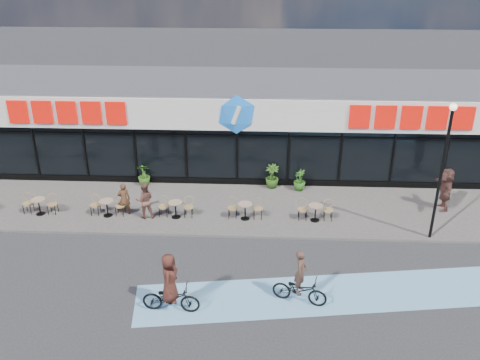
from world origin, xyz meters
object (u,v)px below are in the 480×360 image
object	(u,v)px
potted_plant_left	(144,175)
potted_plant_mid	(300,180)
patron_left	(124,199)
patron_right	(145,200)
potted_plant_right	(272,176)
pedestrian_a	(445,189)
cyclist_a	(300,286)
lamp_post	(443,162)

from	to	relation	value
potted_plant_left	potted_plant_mid	bearing A→B (deg)	-1.44
potted_plant_left	patron_left	size ratio (longest dim) A/B	0.73
potted_plant_left	patron_right	bearing A→B (deg)	-76.38
potted_plant_right	potted_plant_left	bearing A→B (deg)	-179.66
pedestrian_a	cyclist_a	distance (m)	9.68
lamp_post	patron_right	world-z (taller)	lamp_post
potted_plant_right	pedestrian_a	distance (m)	7.93
cyclist_a	lamp_post	bearing A→B (deg)	37.69
potted_plant_right	patron_right	xyz separation A→B (m)	(-5.53, -3.31, 0.24)
patron_left	pedestrian_a	size ratio (longest dim) A/B	0.75
lamp_post	patron_right	size ratio (longest dim) A/B	3.39
potted_plant_mid	patron_right	world-z (taller)	patron_right
potted_plant_left	patron_right	world-z (taller)	patron_right
patron_left	cyclist_a	world-z (taller)	cyclist_a
patron_left	cyclist_a	bearing A→B (deg)	126.75
patron_left	pedestrian_a	xyz separation A→B (m)	(14.20, 1.18, 0.24)
lamp_post	cyclist_a	bearing A→B (deg)	-142.31
pedestrian_a	cyclist_a	world-z (taller)	pedestrian_a
potted_plant_left	cyclist_a	xyz separation A→B (m)	(7.16, -8.67, 0.01)
lamp_post	cyclist_a	distance (m)	7.57
patron_right	cyclist_a	xyz separation A→B (m)	(6.37, -5.40, -0.28)
potted_plant_mid	pedestrian_a	distance (m)	6.58
potted_plant_mid	cyclist_a	xyz separation A→B (m)	(-0.49, -8.48, 0.02)
lamp_post	potted_plant_mid	distance (m)	7.14
cyclist_a	patron_left	bearing A→B (deg)	142.48
potted_plant_right	cyclist_a	xyz separation A→B (m)	(0.84, -8.71, -0.04)
potted_plant_left	pedestrian_a	xyz separation A→B (m)	(14.01, -1.85, 0.44)
pedestrian_a	patron_right	bearing A→B (deg)	-79.00
patron_right	patron_left	bearing A→B (deg)	-25.16
lamp_post	potted_plant_left	size ratio (longest dim) A/B	5.17
potted_plant_mid	cyclist_a	size ratio (longest dim) A/B	0.53
potted_plant_mid	potted_plant_right	size ratio (longest dim) A/B	0.90
cyclist_a	patron_right	bearing A→B (deg)	139.71
patron_left	lamp_post	bearing A→B (deg)	158.37
potted_plant_right	potted_plant_mid	bearing A→B (deg)	-9.75
patron_left	pedestrian_a	world-z (taller)	pedestrian_a
lamp_post	pedestrian_a	distance (m)	3.65
patron_left	cyclist_a	xyz separation A→B (m)	(7.36, -5.65, -0.19)
potted_plant_mid	patron_right	size ratio (longest dim) A/B	0.64
lamp_post	potted_plant_left	distance (m)	13.75
lamp_post	patron_left	xyz separation A→B (m)	(-12.94, 1.34, -2.57)
potted_plant_left	patron_right	distance (m)	3.38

